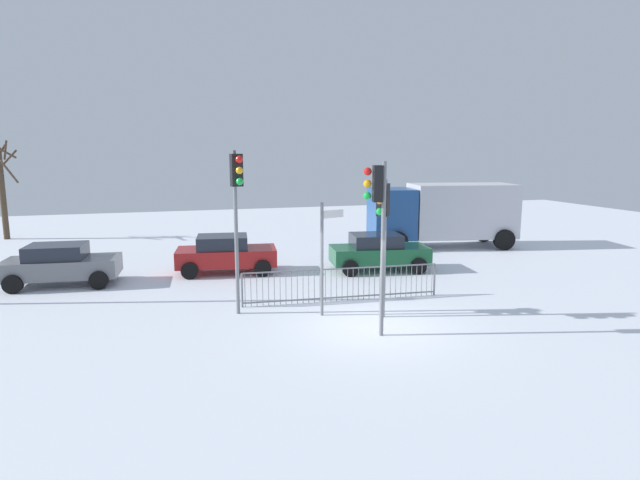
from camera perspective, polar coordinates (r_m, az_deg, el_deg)
ground_plane at (r=14.45m, az=5.82°, el=-9.40°), size 60.00×60.00×0.00m
traffic_light_mid_right at (r=14.91m, az=-9.04°, el=4.75°), size 0.36×0.56×4.73m
traffic_light_rear_left at (r=13.10m, az=6.31°, el=3.30°), size 0.56×0.36×4.46m
traffic_light_rear_right at (r=14.56m, az=6.85°, el=2.41°), size 0.46×0.47×3.94m
direction_sign_post at (r=14.94m, az=0.40°, el=-1.43°), size 0.76×0.30×3.28m
pedestrian_guard_railing at (r=16.65m, az=2.42°, el=-4.80°), size 6.34×0.48×1.07m
car_red_mid at (r=20.72m, az=-10.23°, el=-1.45°), size 3.98×2.32×1.47m
car_green_near at (r=20.91m, az=6.36°, el=-1.25°), size 3.99×2.35×1.47m
car_grey_trailing at (r=20.64m, az=-26.35°, el=-2.36°), size 3.92×2.17×1.47m
delivery_truck at (r=26.53m, az=13.29°, el=3.00°), size 7.35×3.72×3.10m
bare_tree_left at (r=32.69m, az=-31.22°, el=4.82°), size 1.43×1.76×5.25m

